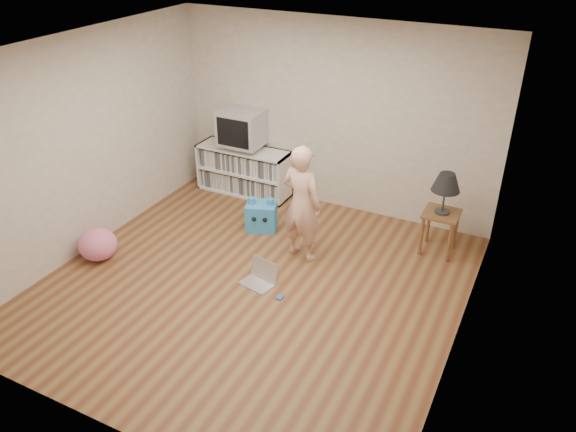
{
  "coord_description": "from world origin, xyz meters",
  "views": [
    {
      "loc": [
        2.68,
        -4.47,
        3.79
      ],
      "look_at": [
        0.25,
        0.4,
        0.76
      ],
      "focal_mm": 35.0,
      "sensor_mm": 36.0,
      "label": 1
    }
  ],
  "objects_px": {
    "table_lamp": "(446,183)",
    "crt_tv": "(242,127)",
    "media_unit": "(245,170)",
    "plush_blue": "(261,216)",
    "dvd_deck": "(243,146)",
    "plush_pink": "(98,244)",
    "person": "(302,204)",
    "side_table": "(440,222)",
    "laptop": "(261,277)"
  },
  "relations": [
    {
      "from": "laptop",
      "to": "plush_blue",
      "type": "distance_m",
      "value": 1.22
    },
    {
      "from": "crt_tv",
      "to": "side_table",
      "type": "xyz_separation_m",
      "value": [
        2.98,
        -0.37,
        -0.6
      ]
    },
    {
      "from": "table_lamp",
      "to": "plush_blue",
      "type": "relative_size",
      "value": 1.09
    },
    {
      "from": "dvd_deck",
      "to": "plush_pink",
      "type": "bearing_deg",
      "value": -105.65
    },
    {
      "from": "crt_tv",
      "to": "laptop",
      "type": "distance_m",
      "value": 2.53
    },
    {
      "from": "table_lamp",
      "to": "plush_blue",
      "type": "height_order",
      "value": "table_lamp"
    },
    {
      "from": "dvd_deck",
      "to": "table_lamp",
      "type": "xyz_separation_m",
      "value": [
        2.98,
        -0.37,
        0.21
      ]
    },
    {
      "from": "person",
      "to": "side_table",
      "type": "bearing_deg",
      "value": -139.34
    },
    {
      "from": "plush_blue",
      "to": "plush_pink",
      "type": "xyz_separation_m",
      "value": [
        -1.42,
        -1.51,
        0.0
      ]
    },
    {
      "from": "plush_blue",
      "to": "person",
      "type": "bearing_deg",
      "value": -45.69
    },
    {
      "from": "dvd_deck",
      "to": "table_lamp",
      "type": "distance_m",
      "value": 3.01
    },
    {
      "from": "plush_pink",
      "to": "plush_blue",
      "type": "bearing_deg",
      "value": 46.8
    },
    {
      "from": "plush_blue",
      "to": "plush_pink",
      "type": "distance_m",
      "value": 2.08
    },
    {
      "from": "table_lamp",
      "to": "person",
      "type": "distance_m",
      "value": 1.71
    },
    {
      "from": "dvd_deck",
      "to": "person",
      "type": "xyz_separation_m",
      "value": [
        1.52,
        -1.22,
        -0.01
      ]
    },
    {
      "from": "dvd_deck",
      "to": "table_lamp",
      "type": "relative_size",
      "value": 0.87
    },
    {
      "from": "side_table",
      "to": "crt_tv",
      "type": "bearing_deg",
      "value": 172.99
    },
    {
      "from": "crt_tv",
      "to": "laptop",
      "type": "xyz_separation_m",
      "value": [
        1.34,
        -1.92,
        -0.95
      ]
    },
    {
      "from": "plush_pink",
      "to": "side_table",
      "type": "bearing_deg",
      "value": 28.72
    },
    {
      "from": "plush_pink",
      "to": "dvd_deck",
      "type": "bearing_deg",
      "value": 74.35
    },
    {
      "from": "dvd_deck",
      "to": "person",
      "type": "bearing_deg",
      "value": -38.81
    },
    {
      "from": "dvd_deck",
      "to": "side_table",
      "type": "xyz_separation_m",
      "value": [
        2.98,
        -0.37,
        -0.32
      ]
    },
    {
      "from": "dvd_deck",
      "to": "crt_tv",
      "type": "bearing_deg",
      "value": -90.0
    },
    {
      "from": "side_table",
      "to": "person",
      "type": "distance_m",
      "value": 1.72
    },
    {
      "from": "person",
      "to": "table_lamp",
      "type": "bearing_deg",
      "value": -139.34
    },
    {
      "from": "person",
      "to": "laptop",
      "type": "height_order",
      "value": "person"
    },
    {
      "from": "media_unit",
      "to": "plush_blue",
      "type": "xyz_separation_m",
      "value": [
        0.76,
        -0.87,
        -0.16
      ]
    },
    {
      "from": "media_unit",
      "to": "side_table",
      "type": "xyz_separation_m",
      "value": [
        2.98,
        -0.39,
        0.07
      ]
    },
    {
      "from": "side_table",
      "to": "plush_pink",
      "type": "xyz_separation_m",
      "value": [
        -3.64,
        -2.0,
        -0.22
      ]
    },
    {
      "from": "laptop",
      "to": "plush_pink",
      "type": "height_order",
      "value": "plush_pink"
    },
    {
      "from": "person",
      "to": "plush_blue",
      "type": "xyz_separation_m",
      "value": [
        -0.76,
        0.37,
        -0.53
      ]
    },
    {
      "from": "media_unit",
      "to": "side_table",
      "type": "distance_m",
      "value": 3.01
    },
    {
      "from": "media_unit",
      "to": "person",
      "type": "distance_m",
      "value": 1.99
    },
    {
      "from": "media_unit",
      "to": "dvd_deck",
      "type": "distance_m",
      "value": 0.39
    },
    {
      "from": "dvd_deck",
      "to": "plush_blue",
      "type": "height_order",
      "value": "dvd_deck"
    },
    {
      "from": "laptop",
      "to": "plush_blue",
      "type": "height_order",
      "value": "plush_blue"
    },
    {
      "from": "dvd_deck",
      "to": "plush_pink",
      "type": "height_order",
      "value": "dvd_deck"
    },
    {
      "from": "table_lamp",
      "to": "plush_pink",
      "type": "bearing_deg",
      "value": -151.28
    },
    {
      "from": "dvd_deck",
      "to": "plush_pink",
      "type": "relative_size",
      "value": 0.98
    },
    {
      "from": "person",
      "to": "dvd_deck",
      "type": "bearing_deg",
      "value": -28.25
    },
    {
      "from": "table_lamp",
      "to": "laptop",
      "type": "distance_m",
      "value": 2.42
    },
    {
      "from": "media_unit",
      "to": "crt_tv",
      "type": "relative_size",
      "value": 2.33
    },
    {
      "from": "table_lamp",
      "to": "crt_tv",
      "type": "bearing_deg",
      "value": 172.99
    },
    {
      "from": "table_lamp",
      "to": "side_table",
      "type": "bearing_deg",
      "value": 0.0
    },
    {
      "from": "table_lamp",
      "to": "plush_blue",
      "type": "bearing_deg",
      "value": -167.74
    },
    {
      "from": "crt_tv",
      "to": "side_table",
      "type": "distance_m",
      "value": 3.06
    },
    {
      "from": "dvd_deck",
      "to": "side_table",
      "type": "distance_m",
      "value": 3.02
    },
    {
      "from": "crt_tv",
      "to": "table_lamp",
      "type": "relative_size",
      "value": 1.17
    },
    {
      "from": "table_lamp",
      "to": "plush_pink",
      "type": "xyz_separation_m",
      "value": [
        -3.64,
        -2.0,
        -0.75
      ]
    },
    {
      "from": "crt_tv",
      "to": "laptop",
      "type": "bearing_deg",
      "value": -55.1
    }
  ]
}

